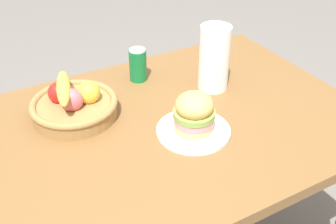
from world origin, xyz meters
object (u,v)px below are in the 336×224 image
object	(u,v)px
plate	(193,131)
sandwich	(194,113)
soda_can	(138,65)
fruit_basket	(74,104)
paper_towel_roll	(214,58)

from	to	relation	value
plate	sandwich	xyz separation A→B (m)	(-0.00, 0.00, 0.07)
plate	soda_can	xyz separation A→B (m)	(-0.00, 0.39, 0.06)
plate	soda_can	distance (m)	0.39
sandwich	soda_can	bearing A→B (deg)	90.52
fruit_basket	paper_towel_roll	xyz separation A→B (m)	(0.51, -0.07, 0.07)
soda_can	plate	bearing A→B (deg)	-89.48
plate	fruit_basket	xyz separation A→B (m)	(-0.30, 0.27, 0.04)
paper_towel_roll	fruit_basket	bearing A→B (deg)	171.99
plate	sandwich	size ratio (longest dim) A/B	1.79
plate	soda_can	size ratio (longest dim) A/B	1.87
plate	sandwich	distance (m)	0.07
plate	paper_towel_roll	bearing A→B (deg)	43.80
plate	paper_towel_roll	distance (m)	0.31
paper_towel_roll	sandwich	bearing A→B (deg)	-136.20
soda_can	fruit_basket	world-z (taller)	fruit_basket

